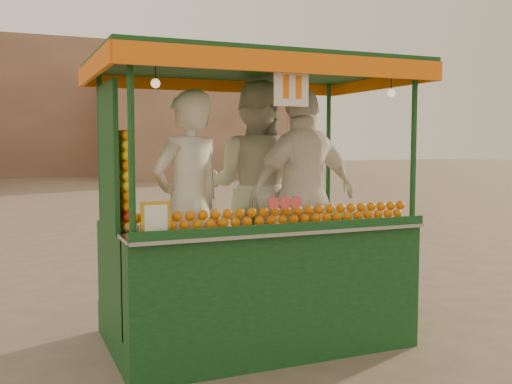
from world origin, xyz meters
name	(u,v)px	position (x,y,z in m)	size (l,w,h in m)	color
ground	(251,336)	(0.00, 0.00, 0.00)	(90.00, 90.00, 0.00)	brown
building_right	(197,127)	(7.00, 24.00, 2.50)	(9.00, 6.00, 5.00)	#A3795C
building_center	(2,109)	(-2.00, 30.00, 3.50)	(14.00, 7.00, 7.00)	#A3795C
juice_cart	(249,254)	(-0.08, -0.18, 0.76)	(2.58, 1.67, 2.34)	#0E3617
vendor_left	(188,205)	(-0.58, -0.10, 1.18)	(0.77, 0.65, 1.81)	white
vendor_middle	(255,188)	(0.23, 0.43, 1.25)	(1.21, 1.18, 1.97)	silver
vendor_right	(304,195)	(0.48, -0.06, 1.21)	(1.17, 0.64, 1.88)	white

